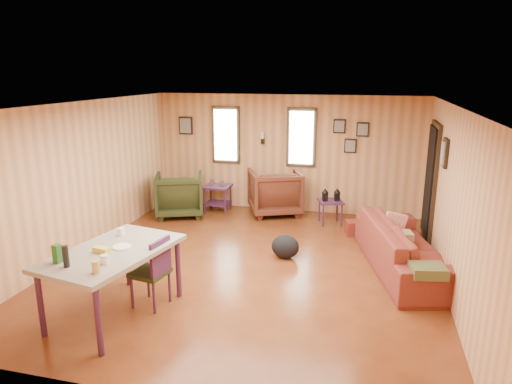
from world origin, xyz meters
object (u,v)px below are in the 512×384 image
Objects in this scene: end_table at (218,194)px; dining_table at (112,256)px; side_table at (331,200)px; recliner_green at (180,193)px; recliner_brown at (275,190)px; sofa at (407,239)px.

dining_table is (0.18, -4.33, 0.38)m from end_table.
end_table is 0.38× the size of dining_table.
dining_table is at bearing -118.14° from side_table.
end_table is at bearing -165.82° from recliner_green.
recliner_green is 3.02m from side_table.
side_table is at bearing 139.44° from recliner_brown.
recliner_brown is 1.50× the size of end_table.
side_table reaches higher than end_table.
recliner_brown is at bearing 5.28° from end_table.
sofa is 3.61× the size of end_table.
recliner_green is at bearing 54.37° from sofa.
dining_table is at bearing 53.79° from recliner_brown.
dining_table is (-1.01, -4.44, 0.25)m from recliner_brown.
side_table is (3.01, 0.21, 0.01)m from recliner_green.
end_table is 2.38m from side_table.
recliner_brown is 1.93m from recliner_green.
side_table is (-1.27, 1.86, 0.00)m from sofa.
sofa is at bearing -55.71° from side_table.
end_table is 4.35m from dining_table.
sofa is 2.25m from side_table.
recliner_green is (-1.84, -0.57, -0.03)m from recliner_brown.
side_table is at bearing 162.90° from recliner_green.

